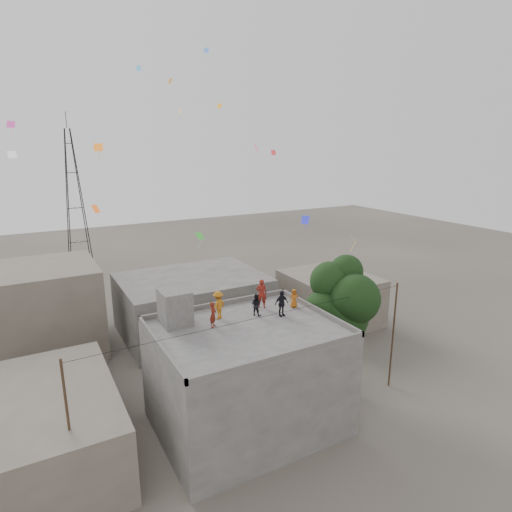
{
  "coord_description": "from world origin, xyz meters",
  "views": [
    {
      "loc": [
        -10.16,
        -19.52,
        16.01
      ],
      "look_at": [
        1.01,
        0.7,
        10.0
      ],
      "focal_mm": 30.0,
      "sensor_mm": 36.0,
      "label": 1
    }
  ],
  "objects_px": {
    "transmission_tower": "(75,200)",
    "stair_head_box": "(175,307)",
    "person_red_adult": "(261,293)",
    "tree": "(342,302)",
    "person_dark_adult": "(281,304)"
  },
  "relations": [
    {
      "from": "transmission_tower",
      "to": "person_red_adult",
      "type": "xyz_separation_m",
      "value": [
        6.33,
        -37.61,
        -2.04
      ]
    },
    {
      "from": "stair_head_box",
      "to": "person_red_adult",
      "type": "xyz_separation_m",
      "value": [
        5.53,
        -0.21,
        -0.07
      ]
    },
    {
      "from": "tree",
      "to": "person_red_adult",
      "type": "relative_size",
      "value": 4.91
    },
    {
      "from": "transmission_tower",
      "to": "person_dark_adult",
      "type": "distance_m",
      "value": 40.01
    },
    {
      "from": "person_red_adult",
      "to": "tree",
      "type": "bearing_deg",
      "value": -165.84
    },
    {
      "from": "person_red_adult",
      "to": "transmission_tower",
      "type": "bearing_deg",
      "value": -46.69
    },
    {
      "from": "stair_head_box",
      "to": "person_dark_adult",
      "type": "bearing_deg",
      "value": -18.63
    },
    {
      "from": "transmission_tower",
      "to": "stair_head_box",
      "type": "bearing_deg",
      "value": -88.77
    },
    {
      "from": "stair_head_box",
      "to": "tree",
      "type": "bearing_deg",
      "value": -10.74
    },
    {
      "from": "stair_head_box",
      "to": "transmission_tower",
      "type": "height_order",
      "value": "transmission_tower"
    },
    {
      "from": "transmission_tower",
      "to": "person_red_adult",
      "type": "distance_m",
      "value": 38.2
    },
    {
      "from": "tree",
      "to": "person_dark_adult",
      "type": "relative_size",
      "value": 5.8
    },
    {
      "from": "person_red_adult",
      "to": "person_dark_adult",
      "type": "distance_m",
      "value": 1.82
    },
    {
      "from": "person_dark_adult",
      "to": "tree",
      "type": "bearing_deg",
      "value": -1.57
    },
    {
      "from": "tree",
      "to": "transmission_tower",
      "type": "height_order",
      "value": "transmission_tower"
    }
  ]
}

